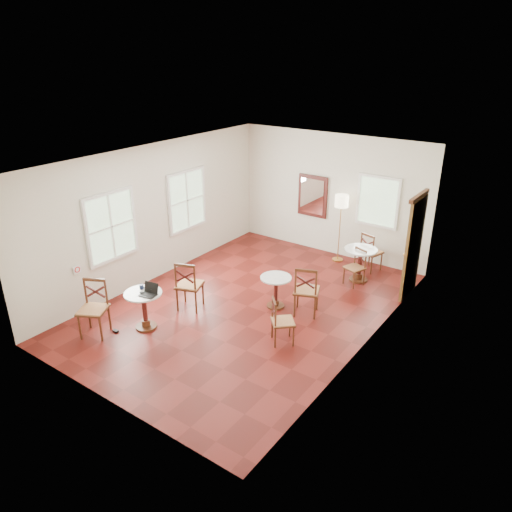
{
  "coord_description": "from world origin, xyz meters",
  "views": [
    {
      "loc": [
        5.13,
        -6.94,
        4.83
      ],
      "look_at": [
        0.0,
        0.3,
        1.0
      ],
      "focal_mm": 34.03,
      "sensor_mm": 36.0,
      "label": 1
    }
  ],
  "objects_px": {
    "cafe_table_back": "(360,261)",
    "mouse": "(142,293)",
    "cafe_table_near": "(144,306)",
    "chair_mid_a": "(306,290)",
    "cafe_table_mid": "(276,288)",
    "chair_near_a": "(189,285)",
    "power_adapter": "(116,331)",
    "chair_mid_b": "(282,321)",
    "chair_back_a": "(371,252)",
    "chair_near_b": "(94,308)",
    "chair_back_b": "(355,267)",
    "water_glass": "(151,290)",
    "floor_lamp": "(341,205)",
    "laptop": "(150,292)",
    "navy_mug": "(142,287)"
  },
  "relations": [
    {
      "from": "chair_mid_b",
      "to": "mouse",
      "type": "relative_size",
      "value": 8.28
    },
    {
      "from": "chair_near_b",
      "to": "floor_lamp",
      "type": "distance_m",
      "value": 6.01
    },
    {
      "from": "chair_near_b",
      "to": "chair_mid_b",
      "type": "height_order",
      "value": "chair_near_b"
    },
    {
      "from": "cafe_table_mid",
      "to": "laptop",
      "type": "xyz_separation_m",
      "value": [
        -1.38,
        -2.04,
        0.38
      ]
    },
    {
      "from": "cafe_table_near",
      "to": "chair_mid_a",
      "type": "xyz_separation_m",
      "value": [
        2.18,
        2.16,
        0.06
      ]
    },
    {
      "from": "floor_lamp",
      "to": "power_adapter",
      "type": "relative_size",
      "value": 15.28
    },
    {
      "from": "cafe_table_back",
      "to": "chair_mid_a",
      "type": "xyz_separation_m",
      "value": [
        -0.22,
        -1.99,
        0.04
      ]
    },
    {
      "from": "chair_near_a",
      "to": "water_glass",
      "type": "bearing_deg",
      "value": 66.53
    },
    {
      "from": "chair_mid_a",
      "to": "chair_back_a",
      "type": "distance_m",
      "value": 2.65
    },
    {
      "from": "chair_mid_b",
      "to": "water_glass",
      "type": "height_order",
      "value": "chair_mid_b"
    },
    {
      "from": "chair_near_a",
      "to": "chair_mid_b",
      "type": "height_order",
      "value": "chair_near_a"
    },
    {
      "from": "chair_near_a",
      "to": "power_adapter",
      "type": "relative_size",
      "value": 9.61
    },
    {
      "from": "chair_near_b",
      "to": "chair_back_a",
      "type": "relative_size",
      "value": 1.11
    },
    {
      "from": "chair_mid_a",
      "to": "navy_mug",
      "type": "bearing_deg",
      "value": 20.08
    },
    {
      "from": "mouse",
      "to": "chair_mid_a",
      "type": "bearing_deg",
      "value": 65.86
    },
    {
      "from": "cafe_table_back",
      "to": "power_adapter",
      "type": "relative_size",
      "value": 7.03
    },
    {
      "from": "laptop",
      "to": "power_adapter",
      "type": "relative_size",
      "value": 3.03
    },
    {
      "from": "laptop",
      "to": "chair_back_b",
      "type": "bearing_deg",
      "value": 49.81
    },
    {
      "from": "cafe_table_near",
      "to": "cafe_table_back",
      "type": "bearing_deg",
      "value": 59.98
    },
    {
      "from": "cafe_table_back",
      "to": "chair_mid_a",
      "type": "bearing_deg",
      "value": -96.34
    },
    {
      "from": "cafe_table_mid",
      "to": "water_glass",
      "type": "distance_m",
      "value": 2.46
    },
    {
      "from": "cafe_table_near",
      "to": "chair_mid_a",
      "type": "distance_m",
      "value": 3.07
    },
    {
      "from": "cafe_table_back",
      "to": "chair_near_b",
      "type": "xyz_separation_m",
      "value": [
        -2.99,
        -4.82,
        0.04
      ]
    },
    {
      "from": "laptop",
      "to": "power_adapter",
      "type": "bearing_deg",
      "value": -146.45
    },
    {
      "from": "chair_back_a",
      "to": "power_adapter",
      "type": "relative_size",
      "value": 8.62
    },
    {
      "from": "cafe_table_mid",
      "to": "cafe_table_near",
      "type": "bearing_deg",
      "value": -126.62
    },
    {
      "from": "chair_near_a",
      "to": "floor_lamp",
      "type": "height_order",
      "value": "floor_lamp"
    },
    {
      "from": "cafe_table_back",
      "to": "mouse",
      "type": "xyz_separation_m",
      "value": [
        -2.38,
        -4.2,
        0.28
      ]
    },
    {
      "from": "chair_mid_a",
      "to": "chair_back_a",
      "type": "height_order",
      "value": "chair_mid_a"
    },
    {
      "from": "chair_near_a",
      "to": "chair_back_b",
      "type": "xyz_separation_m",
      "value": [
        2.23,
        2.9,
        -0.11
      ]
    },
    {
      "from": "chair_near_a",
      "to": "chair_back_b",
      "type": "relative_size",
      "value": 1.27
    },
    {
      "from": "cafe_table_back",
      "to": "chair_mid_b",
      "type": "height_order",
      "value": "chair_mid_b"
    },
    {
      "from": "cafe_table_back",
      "to": "chair_back_a",
      "type": "distance_m",
      "value": 0.65
    },
    {
      "from": "chair_mid_b",
      "to": "chair_back_a",
      "type": "relative_size",
      "value": 0.92
    },
    {
      "from": "chair_mid_b",
      "to": "water_glass",
      "type": "xyz_separation_m",
      "value": [
        -2.19,
        -0.96,
        0.35
      ]
    },
    {
      "from": "chair_back_b",
      "to": "navy_mug",
      "type": "xyz_separation_m",
      "value": [
        -2.53,
        -3.83,
        0.37
      ]
    },
    {
      "from": "chair_near_b",
      "to": "cafe_table_back",
      "type": "bearing_deg",
      "value": 29.94
    },
    {
      "from": "chair_near_b",
      "to": "floor_lamp",
      "type": "bearing_deg",
      "value": 41.1
    },
    {
      "from": "cafe_table_near",
      "to": "chair_near_a",
      "type": "bearing_deg",
      "value": 80.2
    },
    {
      "from": "cafe_table_back",
      "to": "chair_mid_b",
      "type": "distance_m",
      "value": 3.11
    },
    {
      "from": "cafe_table_mid",
      "to": "chair_mid_a",
      "type": "relative_size",
      "value": 0.64
    },
    {
      "from": "cafe_table_back",
      "to": "mouse",
      "type": "bearing_deg",
      "value": -119.61
    },
    {
      "from": "chair_back_a",
      "to": "mouse",
      "type": "relative_size",
      "value": 9.05
    },
    {
      "from": "cafe_table_near",
      "to": "chair_back_b",
      "type": "relative_size",
      "value": 0.89
    },
    {
      "from": "cafe_table_back",
      "to": "mouse",
      "type": "relative_size",
      "value": 7.38
    },
    {
      "from": "chair_near_a",
      "to": "floor_lamp",
      "type": "bearing_deg",
      "value": -129.68
    },
    {
      "from": "chair_near_b",
      "to": "chair_back_b",
      "type": "relative_size",
      "value": 1.26
    },
    {
      "from": "chair_mid_a",
      "to": "mouse",
      "type": "xyz_separation_m",
      "value": [
        -2.16,
        -2.2,
        0.24
      ]
    },
    {
      "from": "chair_near_b",
      "to": "chair_near_a",
      "type": "bearing_deg",
      "value": 37.33
    },
    {
      "from": "cafe_table_near",
      "to": "chair_back_b",
      "type": "distance_m",
      "value": 4.6
    }
  ]
}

